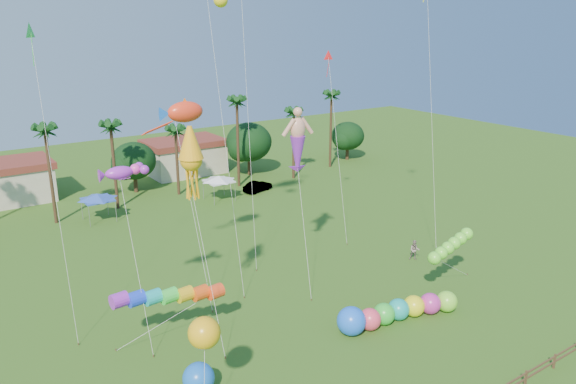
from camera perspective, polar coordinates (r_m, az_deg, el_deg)
ground at (r=36.81m, az=9.33°, el=-17.42°), size 160.00×160.00×0.00m
tree_line at (r=71.95m, az=-13.22°, el=3.42°), size 69.46×8.91×11.00m
buildings_row at (r=76.06m, az=-19.45°, el=1.85°), size 35.00×7.00×4.00m
tent_row at (r=62.41m, az=-18.62°, el=-0.57°), size 31.00×4.00×0.60m
car_b at (r=70.66m, az=-3.10°, el=0.58°), size 4.29×2.51×1.34m
spectator_b at (r=51.91m, az=12.73°, el=-5.79°), size 1.12×1.11×1.82m
caterpillar_inflatable at (r=41.46m, az=10.69°, el=-11.87°), size 9.88×3.55×2.02m
blue_ball at (r=34.47m, az=-9.07°, el=-18.18°), size 1.86×1.86×1.86m
rainbow_tube at (r=38.39m, az=-9.85°, el=-10.64°), size 8.47×2.30×3.52m
green_worm at (r=44.23m, az=14.65°, el=-6.51°), size 8.59×2.63×4.04m
orange_ball_kite at (r=30.47m, az=-8.51°, el=-13.98°), size 2.14×2.68×5.96m
merman_kite at (r=44.84m, az=0.99°, el=4.85°), size 3.23×5.70×13.73m
fish_kite at (r=43.64m, az=-10.39°, el=8.00°), size 4.40×6.69×14.93m
squid_kite at (r=36.07m, az=-9.81°, el=3.21°), size 1.80×4.96×14.51m
lobster_kite at (r=37.07m, az=-16.74°, el=1.86°), size 3.16×4.56×12.06m
delta_kite_red at (r=54.92m, az=4.16°, el=13.24°), size 1.81×5.14×17.98m
delta_kite_green at (r=39.68m, az=-24.64°, el=14.06°), size 1.02×4.82×20.60m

